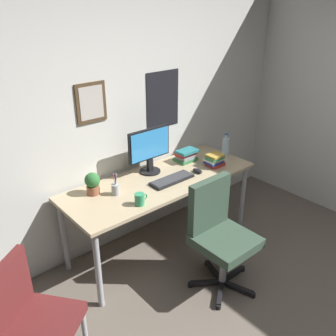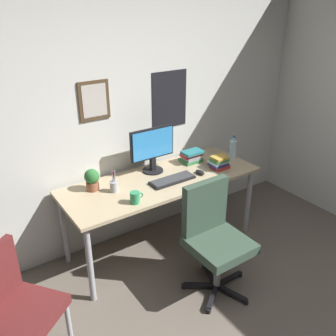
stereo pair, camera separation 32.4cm
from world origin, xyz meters
name	(u,v)px [view 1 (the left image)]	position (x,y,z in m)	size (l,w,h in m)	color
wall_back	(117,114)	(0.00, 2.15, 1.30)	(4.40, 0.10, 2.60)	silver
desk	(161,186)	(0.16, 1.72, 0.67)	(1.87, 0.70, 0.75)	tan
office_chair	(219,230)	(0.21, 1.03, 0.53)	(0.55, 0.57, 0.95)	#334738
side_chair	(31,316)	(-1.32, 1.19, 0.50)	(0.59, 0.59, 0.88)	#591E1E
monitor	(149,149)	(0.18, 1.91, 0.99)	(0.46, 0.20, 0.43)	black
keyboard	(172,180)	(0.22, 1.63, 0.76)	(0.43, 0.15, 0.03)	black
computer_mouse	(197,171)	(0.52, 1.60, 0.77)	(0.06, 0.11, 0.04)	black
water_bottle	(226,147)	(1.02, 1.70, 0.85)	(0.07, 0.07, 0.25)	silver
coffee_mug_near	(140,199)	(-0.26, 1.48, 0.80)	(0.12, 0.08, 0.10)	#2D8C59
potted_plant	(92,183)	(-0.45, 1.89, 0.85)	(0.13, 0.13, 0.19)	brown
pen_cup	(116,189)	(-0.31, 1.75, 0.80)	(0.07, 0.07, 0.20)	#9EA0A5
book_stack_left	(214,160)	(0.75, 1.60, 0.81)	(0.18, 0.15, 0.12)	#B22D28
book_stack_right	(186,155)	(0.63, 1.88, 0.81)	(0.22, 0.17, 0.12)	#33723F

